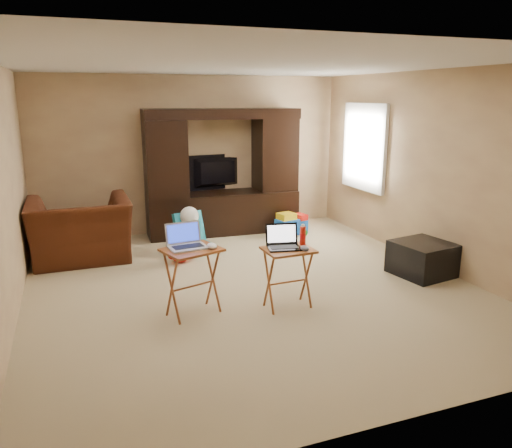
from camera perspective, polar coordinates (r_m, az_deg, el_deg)
name	(u,v)px	position (r m, az deg, el deg)	size (l,w,h in m)	color
floor	(250,286)	(5.94, -0.68, -7.04)	(5.50, 5.50, 0.00)	tan
ceiling	(249,64)	(5.54, -0.76, 17.80)	(5.50, 5.50, 0.00)	silver
wall_back	(192,155)	(8.22, -7.28, 7.85)	(5.00, 5.00, 0.00)	tan
wall_front	(400,249)	(3.22, 16.12, -2.81)	(5.00, 5.00, 0.00)	tan
wall_left	(2,196)	(5.32, -26.99, 2.85)	(5.50, 5.50, 0.00)	tan
wall_right	(432,170)	(6.86, 19.46, 5.86)	(5.50, 5.50, 0.00)	tan
window_pane	(365,147)	(8.07, 12.38, 8.58)	(1.20, 1.20, 0.00)	white
window_frame	(364,147)	(8.06, 12.26, 8.58)	(0.06, 1.14, 1.34)	white
entertainment_center	(222,172)	(8.04, -3.86, 5.94)	(2.43, 0.61, 1.99)	black
television	(218,173)	(8.27, -4.34, 5.88)	(1.01, 0.13, 0.58)	black
recliner	(80,230)	(7.13, -19.43, -0.64)	(1.30, 1.14, 0.85)	#461F0F
child_rocker	(192,234)	(7.10, -7.33, -1.10)	(0.43, 0.49, 0.58)	teal
plush_toy	(180,248)	(6.75, -8.67, -2.77)	(0.35, 0.30, 0.39)	red
push_toy	(291,224)	(8.02, 4.07, 0.05)	(0.50, 0.36, 0.38)	blue
ottoman	(423,259)	(6.57, 18.50, -3.77)	(0.65, 0.65, 0.42)	black
tray_table_left	(193,282)	(5.12, -7.23, -6.56)	(0.54, 0.43, 0.70)	brown
tray_table_right	(288,278)	(5.26, 3.67, -6.20)	(0.50, 0.40, 0.65)	#9B5125
laptop_left	(188,237)	(4.99, -7.82, -1.44)	(0.37, 0.30, 0.24)	#A5A6AA
laptop_right	(284,237)	(5.12, 3.24, -1.55)	(0.34, 0.28, 0.24)	black
mouse_left	(212,246)	(4.98, -5.05, -2.51)	(0.09, 0.14, 0.06)	white
mouse_right	(305,248)	(5.10, 5.61, -2.77)	(0.08, 0.13, 0.05)	#403F44
water_bottle	(303,236)	(5.28, 5.37, -1.34)	(0.06, 0.06, 0.20)	red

